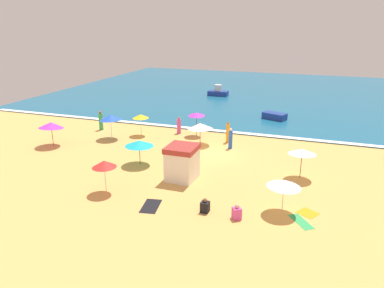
{
  "coord_description": "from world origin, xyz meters",
  "views": [
    {
      "loc": [
        8.09,
        -27.61,
        10.34
      ],
      "look_at": [
        -1.61,
        -0.44,
        0.8
      ],
      "focal_mm": 35.25,
      "sensor_mm": 36.0,
      "label": 1
    }
  ],
  "objects": [
    {
      "name": "beachgoer_0",
      "position": [
        1.01,
        1.83,
        0.84
      ],
      "size": [
        0.46,
        0.46,
        1.77
      ],
      "color": "blue",
      "rests_on": "ground_plane"
    },
    {
      "name": "wave_breaker_foam",
      "position": [
        0.0,
        6.3,
        0.1
      ],
      "size": [
        57.0,
        0.7,
        0.01
      ],
      "primitive_type": "cube",
      "color": "white",
      "rests_on": "ocean_water"
    },
    {
      "name": "parked_bicycle",
      "position": [
        -1.37,
        -0.93,
        0.38
      ],
      "size": [
        1.23,
        1.42,
        0.76
      ],
      "color": "black",
      "rests_on": "ground_plane"
    },
    {
      "name": "ocean_water",
      "position": [
        0.0,
        28.0,
        0.05
      ],
      "size": [
        60.0,
        44.0,
        0.1
      ],
      "primitive_type": "cube",
      "color": "#196084",
      "rests_on": "ground_plane"
    },
    {
      "name": "lifeguard_cabana",
      "position": [
        -0.5,
        -5.54,
        1.21
      ],
      "size": [
        1.97,
        2.15,
        2.37
      ],
      "color": "white",
      "rests_on": "ground_plane"
    },
    {
      "name": "small_boat_0",
      "position": [
        3.18,
        12.67,
        0.45
      ],
      "size": [
        2.74,
        2.04,
        0.69
      ],
      "color": "navy",
      "rests_on": "ocean_water"
    },
    {
      "name": "beach_umbrella_9",
      "position": [
        -7.81,
        2.73,
        1.83
      ],
      "size": [
        2.13,
        2.13,
        2.02
      ],
      "color": "silver",
      "rests_on": "ground_plane"
    },
    {
      "name": "beach_towel_0",
      "position": [
        7.87,
        -7.65,
        0.01
      ],
      "size": [
        1.36,
        1.33,
        0.01
      ],
      "color": "orange",
      "rests_on": "ground_plane"
    },
    {
      "name": "ground_plane",
      "position": [
        0.0,
        0.0,
        0.0
      ],
      "size": [
        60.0,
        60.0,
        0.0
      ],
      "primitive_type": "plane",
      "color": "#E0A856"
    },
    {
      "name": "beach_umbrella_3",
      "position": [
        -13.58,
        -2.57,
        1.82
      ],
      "size": [
        2.43,
        2.46,
        2.18
      ],
      "color": "#4C3823",
      "rests_on": "ground_plane"
    },
    {
      "name": "beachgoer_5",
      "position": [
        2.39,
        -9.45,
        0.35
      ],
      "size": [
        0.48,
        0.48,
        0.85
      ],
      "color": "black",
      "rests_on": "ground_plane"
    },
    {
      "name": "beach_umbrella_7",
      "position": [
        -9.88,
        0.89,
        1.98
      ],
      "size": [
        2.41,
        2.4,
        2.26
      ],
      "color": "silver",
      "rests_on": "ground_plane"
    },
    {
      "name": "beach_umbrella_8",
      "position": [
        -2.89,
        4.36,
        2.05
      ],
      "size": [
        1.61,
        1.62,
        2.24
      ],
      "color": "#4C3823",
      "rests_on": "ground_plane"
    },
    {
      "name": "beachgoer_6",
      "position": [
        -12.38,
        3.08,
        0.9
      ],
      "size": [
        0.53,
        0.53,
        1.91
      ],
      "color": "green",
      "rests_on": "ground_plane"
    },
    {
      "name": "beach_umbrella_0",
      "position": [
        7.05,
        -2.63,
        1.91
      ],
      "size": [
        2.17,
        2.19,
        2.14
      ],
      "color": "#4C3823",
      "rests_on": "ground_plane"
    },
    {
      "name": "beach_towel_1",
      "position": [
        7.59,
        -8.76,
        0.01
      ],
      "size": [
        1.53,
        1.75,
        0.01
      ],
      "color": "green",
      "rests_on": "ground_plane"
    },
    {
      "name": "beach_umbrella_4",
      "position": [
        -1.74,
        2.01,
        1.65
      ],
      "size": [
        3.06,
        3.05,
        1.97
      ],
      "color": "#4C3823",
      "rests_on": "ground_plane"
    },
    {
      "name": "beach_umbrella_6",
      "position": [
        -4.26,
        -9.1,
        1.91
      ],
      "size": [
        1.95,
        1.94,
        2.14
      ],
      "color": "silver",
      "rests_on": "ground_plane"
    },
    {
      "name": "beachgoer_2",
      "position": [
        4.24,
        -9.6,
        0.37
      ],
      "size": [
        0.62,
        0.62,
        0.88
      ],
      "color": "#D84CA5",
      "rests_on": "ground_plane"
    },
    {
      "name": "beachgoer_4",
      "position": [
        -4.71,
        4.52,
        0.74
      ],
      "size": [
        0.5,
        0.5,
        1.62
      ],
      "color": "#D84CA5",
      "rests_on": "ground_plane"
    },
    {
      "name": "beachgoer_3",
      "position": [
        0.37,
        3.37,
        0.9
      ],
      "size": [
        0.33,
        0.33,
        1.88
      ],
      "color": "orange",
      "rests_on": "ground_plane"
    },
    {
      "name": "beach_umbrella_2",
      "position": [
        6.49,
        -8.02,
        1.77
      ],
      "size": [
        2.31,
        2.3,
        2.02
      ],
      "color": "silver",
      "rests_on": "ground_plane"
    },
    {
      "name": "beach_umbrella_1",
      "position": [
        -4.48,
        -4.03,
        1.66
      ],
      "size": [
        3.0,
        3.0,
        1.89
      ],
      "color": "#4C3823",
      "rests_on": "ground_plane"
    },
    {
      "name": "small_boat_1",
      "position": [
        -6.23,
        23.46,
        0.6
      ],
      "size": [
        2.77,
        1.38,
        1.54
      ],
      "color": "navy",
      "rests_on": "ocean_water"
    },
    {
      "name": "beach_towel_2",
      "position": [
        -0.8,
        -9.86,
        0.01
      ],
      "size": [
        1.26,
        1.93,
        0.01
      ],
      "color": "black",
      "rests_on": "ground_plane"
    }
  ]
}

